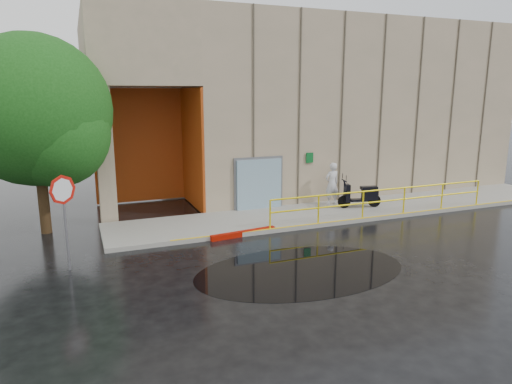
% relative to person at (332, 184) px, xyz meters
% --- Properties ---
extents(ground, '(120.00, 120.00, 0.00)m').
position_rel_person_xyz_m(ground, '(-3.28, -5.39, -1.04)').
color(ground, black).
rests_on(ground, ground).
extents(sidewalk, '(20.00, 3.00, 0.15)m').
position_rel_person_xyz_m(sidewalk, '(0.72, -0.89, -0.96)').
color(sidewalk, gray).
rests_on(sidewalk, ground).
extents(building, '(20.00, 10.17, 8.00)m').
position_rel_person_xyz_m(building, '(1.82, 5.60, 3.17)').
color(building, gray).
rests_on(building, ground).
extents(guardrail, '(9.56, 0.06, 1.03)m').
position_rel_person_xyz_m(guardrail, '(0.97, -2.24, -0.36)').
color(guardrail, yellow).
rests_on(guardrail, sidewalk).
extents(person, '(0.69, 0.49, 1.78)m').
position_rel_person_xyz_m(person, '(0.00, 0.00, 0.00)').
color(person, silver).
rests_on(person, sidewalk).
extents(scooter, '(1.84, 0.98, 1.39)m').
position_rel_person_xyz_m(scooter, '(0.82, -0.88, -0.09)').
color(scooter, black).
rests_on(scooter, sidewalk).
extents(stop_sign, '(0.65, 0.53, 2.65)m').
position_rel_person_xyz_m(stop_sign, '(-10.26, -3.40, 0.89)').
color(stop_sign, slate).
rests_on(stop_sign, ground).
extents(red_curb, '(2.40, 0.48, 0.18)m').
position_rel_person_xyz_m(red_curb, '(-4.78, -2.29, -0.95)').
color(red_curb, '#970E01').
rests_on(red_curb, ground).
extents(puddle, '(6.06, 3.83, 0.01)m').
position_rel_person_xyz_m(puddle, '(-4.37, -5.77, -1.03)').
color(puddle, black).
rests_on(puddle, ground).
extents(tree_near, '(4.97, 4.97, 6.67)m').
position_rel_person_xyz_m(tree_near, '(-10.86, 0.46, 2.95)').
color(tree_near, '#302010').
rests_on(tree_near, ground).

